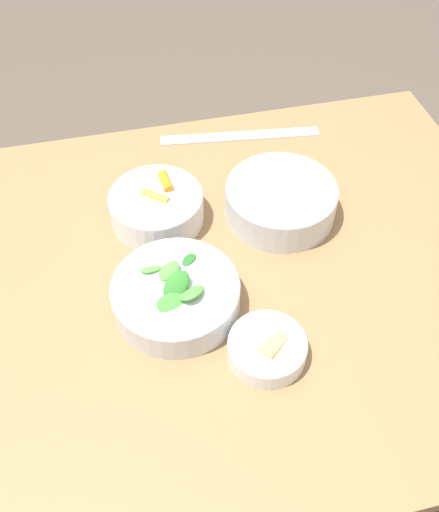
{
  "coord_description": "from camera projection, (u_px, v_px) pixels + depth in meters",
  "views": [
    {
      "loc": [
        -0.15,
        -0.57,
        1.48
      ],
      "look_at": [
        -0.01,
        0.01,
        0.79
      ],
      "focal_mm": 40.0,
      "sensor_mm": 36.0,
      "label": 1
    }
  ],
  "objects": [
    {
      "name": "bowl_beans_hotdog",
      "position": [
        281.0,
        201.0,
        1.0
      ],
      "size": [
        0.2,
        0.2,
        0.06
      ],
      "color": "silver",
      "rests_on": "dining_table"
    },
    {
      "name": "ruler",
      "position": [
        240.0,
        136.0,
        1.17
      ],
      "size": [
        0.33,
        0.07,
        0.0
      ],
      "color": "#EFB7C6",
      "rests_on": "dining_table"
    },
    {
      "name": "bowl_cookies",
      "position": [
        267.0,
        347.0,
        0.82
      ],
      "size": [
        0.12,
        0.12,
        0.04
      ],
      "color": "silver",
      "rests_on": "dining_table"
    },
    {
      "name": "bowl_greens",
      "position": [
        176.0,
        294.0,
        0.87
      ],
      "size": [
        0.2,
        0.2,
        0.08
      ],
      "color": "silver",
      "rests_on": "dining_table"
    },
    {
      "name": "bowl_carrots",
      "position": [
        157.0,
        206.0,
        0.99
      ],
      "size": [
        0.16,
        0.16,
        0.07
      ],
      "color": "silver",
      "rests_on": "dining_table"
    },
    {
      "name": "ground_plane",
      "position": [
        225.0,
        453.0,
        1.51
      ],
      "size": [
        10.0,
        10.0,
        0.0
      ],
      "primitive_type": "plane",
      "color": "#4C4238"
    },
    {
      "name": "dining_table",
      "position": [
        227.0,
        317.0,
        1.03
      ],
      "size": [
        1.04,
        0.83,
        0.76
      ],
      "color": "olive",
      "rests_on": "ground_plane"
    }
  ]
}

